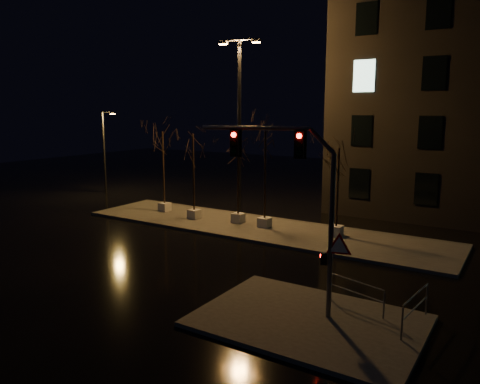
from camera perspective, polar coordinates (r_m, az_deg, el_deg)
The scene contains 13 objects.
ground at distance 22.28m, azimuth -5.88°, elevation -7.79°, with size 90.00×90.00×0.00m, color black.
median at distance 27.03m, azimuth 2.01°, elevation -4.37°, with size 22.00×5.00×0.15m, color #413F3A.
sidewalk_corner at distance 15.80m, azimuth 8.35°, elevation -15.27°, with size 7.00×5.00×0.15m, color #413F3A.
tree_0 at distance 30.89m, azimuth -9.39°, elevation 5.16°, with size 1.80×1.80×5.40m.
tree_1 at distance 28.48m, azimuth -5.73°, elevation 4.77°, with size 1.80×1.80×5.35m.
tree_2 at distance 27.35m, azimuth -0.24°, elevation 3.58°, with size 1.80×1.80×4.71m.
tree_3 at distance 26.20m, azimuth 3.09°, elevation 4.78°, with size 1.80×1.80×5.61m.
tree_4 at distance 24.89m, azimuth 11.90°, elevation 2.91°, with size 1.80×1.80×4.82m.
traffic_signal_mast at distance 14.92m, azimuth 7.40°, elevation -0.18°, with size 4.89×1.31×6.13m.
streetlight_main at distance 28.86m, azimuth -0.06°, elevation 9.18°, with size 2.69×0.73×10.77m.
streetlight_far at distance 39.88m, azimuth -16.15°, elevation 5.11°, with size 1.30×0.40×6.63m.
guard_rail_a at distance 16.60m, azimuth 13.91°, elevation -11.54°, with size 2.15×0.68×0.97m.
guard_rail_b at distance 15.79m, azimuth 20.60°, elevation -12.78°, with size 0.31×2.28×1.09m.
Camera 1 is at (13.17, -16.63, 6.80)m, focal length 35.00 mm.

